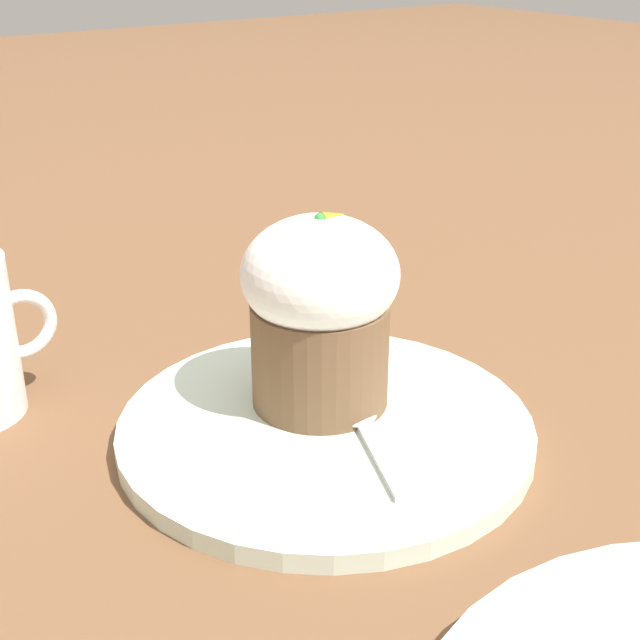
{
  "coord_description": "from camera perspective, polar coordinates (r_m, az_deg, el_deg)",
  "views": [
    {
      "loc": [
        -0.26,
        -0.37,
        0.28
      ],
      "look_at": [
        0.01,
        0.02,
        0.07
      ],
      "focal_mm": 50.0,
      "sensor_mm": 36.0,
      "label": 1
    }
  ],
  "objects": [
    {
      "name": "ground_plane",
      "position": [
        0.53,
        0.34,
        -7.47
      ],
      "size": [
        4.0,
        4.0,
        0.0
      ],
      "primitive_type": "plane",
      "color": "brown"
    },
    {
      "name": "carrot_cake",
      "position": [
        0.52,
        0.0,
        0.72
      ],
      "size": [
        0.09,
        0.09,
        0.12
      ],
      "color": "brown",
      "rests_on": "dessert_plate"
    },
    {
      "name": "dessert_plate",
      "position": [
        0.53,
        0.35,
        -6.93
      ],
      "size": [
        0.24,
        0.24,
        0.01
      ],
      "color": "silver",
      "rests_on": "ground_plane"
    },
    {
      "name": "spoon",
      "position": [
        0.52,
        2.5,
        -6.7
      ],
      "size": [
        0.06,
        0.11,
        0.01
      ],
      "color": "#B7B7BC",
      "rests_on": "dessert_plate"
    }
  ]
}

